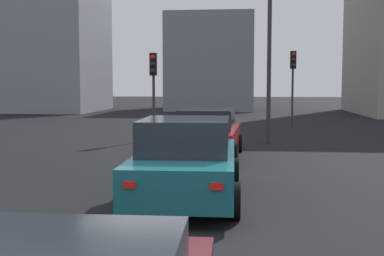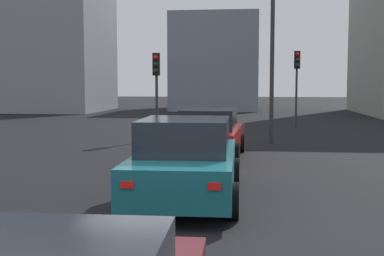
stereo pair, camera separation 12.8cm
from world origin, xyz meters
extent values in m
cube|color=black|center=(0.00, 0.00, -0.10)|extent=(160.00, 160.00, 0.20)
cube|color=maroon|center=(8.16, 0.13, 0.58)|extent=(4.51, 1.98, 0.65)
cube|color=#1E232B|center=(7.94, 0.14, 1.21)|extent=(2.06, 1.67, 0.60)
cylinder|color=black|center=(9.50, -0.82, 0.32)|extent=(0.65, 0.24, 0.64)
cylinder|color=black|center=(9.57, 0.98, 0.32)|extent=(0.65, 0.24, 0.64)
cylinder|color=black|center=(6.75, -0.72, 0.32)|extent=(0.65, 0.24, 0.64)
cylinder|color=black|center=(6.82, 1.09, 0.32)|extent=(0.65, 0.24, 0.64)
cube|color=red|center=(5.90, -0.43, 0.70)|extent=(0.04, 0.20, 0.11)
cube|color=red|center=(5.95, 0.87, 0.70)|extent=(0.04, 0.20, 0.11)
cube|color=#19606B|center=(2.28, 0.12, 0.61)|extent=(4.60, 1.98, 0.71)
cube|color=#1E232B|center=(2.05, 0.11, 1.30)|extent=(2.09, 1.70, 0.66)
cylinder|color=black|center=(3.71, -0.79, 0.32)|extent=(0.64, 0.23, 0.64)
cylinder|color=black|center=(3.67, 1.09, 0.32)|extent=(0.64, 0.23, 0.64)
cylinder|color=black|center=(0.89, -0.86, 0.32)|extent=(0.64, 0.23, 0.64)
cylinder|color=black|center=(0.85, 1.02, 0.32)|extent=(0.64, 0.23, 0.64)
cube|color=red|center=(0.00, -0.61, 0.74)|extent=(0.03, 0.20, 0.11)
cube|color=red|center=(-0.03, 0.74, 0.74)|extent=(0.03, 0.20, 0.11)
cylinder|color=#2D2D30|center=(12.68, 2.66, 1.31)|extent=(0.11, 0.11, 2.61)
cube|color=black|center=(12.62, 2.65, 3.06)|extent=(0.21, 0.29, 0.90)
sphere|color=red|center=(12.51, 2.65, 3.33)|extent=(0.20, 0.20, 0.20)
sphere|color=black|center=(12.51, 2.65, 3.06)|extent=(0.20, 0.20, 0.20)
sphere|color=black|center=(12.51, 2.65, 2.79)|extent=(0.20, 0.20, 0.20)
cylinder|color=#2D2D30|center=(19.15, -3.42, 1.52)|extent=(0.11, 0.11, 3.05)
cube|color=black|center=(19.09, -3.43, 3.50)|extent=(0.23, 0.30, 0.90)
sphere|color=red|center=(18.98, -3.44, 3.77)|extent=(0.20, 0.20, 0.20)
sphere|color=black|center=(18.98, -3.44, 3.50)|extent=(0.20, 0.20, 0.20)
sphere|color=black|center=(18.98, -3.44, 3.23)|extent=(0.20, 0.20, 0.20)
cylinder|color=#2D2D30|center=(12.16, -1.91, 3.40)|extent=(0.16, 0.16, 6.79)
cube|color=gray|center=(37.92, 2.00, 4.05)|extent=(9.29, 7.29, 8.10)
cube|color=gray|center=(33.84, 16.00, 7.05)|extent=(9.36, 9.70, 14.09)
camera|label=1|loc=(-7.70, -1.04, 2.31)|focal=48.00mm
camera|label=2|loc=(-7.68, -1.17, 2.31)|focal=48.00mm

